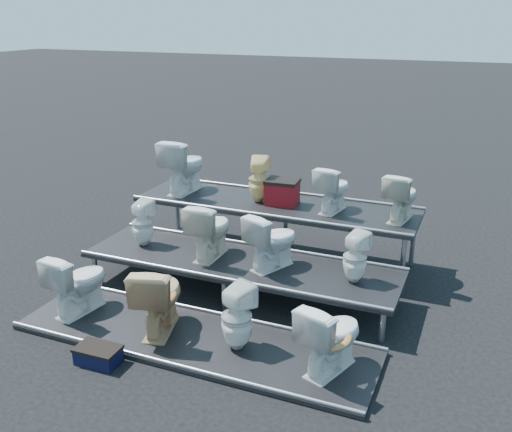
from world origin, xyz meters
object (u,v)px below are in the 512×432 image
at_px(toilet_5, 210,229).
at_px(toilet_8, 184,165).
at_px(red_crate, 282,194).
at_px(toilet_4, 142,223).
at_px(toilet_3, 331,336).
at_px(toilet_9, 259,179).
at_px(toilet_1, 159,297).
at_px(toilet_11, 401,196).
at_px(toilet_10, 333,189).
at_px(toilet_7, 355,257).
at_px(toilet_2, 237,317).
at_px(step_stool, 98,356).
at_px(toilet_6, 272,240).
at_px(toilet_0, 78,282).

height_order(toilet_5, toilet_8, toilet_8).
distance_m(toilet_8, red_crate, 1.66).
bearing_deg(toilet_4, toilet_3, 162.20).
bearing_deg(toilet_5, toilet_9, -96.85).
relative_size(toilet_1, toilet_11, 1.27).
bearing_deg(toilet_1, toilet_10, -131.26).
height_order(toilet_1, toilet_3, toilet_1).
distance_m(toilet_7, toilet_8, 3.36).
relative_size(toilet_10, red_crate, 1.47).
distance_m(toilet_9, red_crate, 0.41).
bearing_deg(toilet_2, toilet_11, -94.22).
bearing_deg(toilet_8, toilet_10, -177.63).
distance_m(toilet_5, toilet_9, 1.36).
relative_size(toilet_1, toilet_8, 0.99).
relative_size(toilet_1, toilet_3, 1.08).
height_order(toilet_2, toilet_9, toilet_9).
bearing_deg(toilet_8, step_stool, 105.76).
xyz_separation_m(toilet_1, toilet_2, (0.98, 0.00, -0.05)).
bearing_deg(toilet_6, toilet_8, -8.67).
distance_m(toilet_1, toilet_3, 2.03).
relative_size(toilet_5, toilet_9, 1.13).
distance_m(toilet_8, toilet_9, 1.27).
xyz_separation_m(toilet_5, toilet_10, (1.30, 1.30, 0.35)).
distance_m(toilet_6, toilet_8, 2.42).
distance_m(toilet_3, toilet_11, 2.71).
height_order(toilet_8, red_crate, toilet_8).
distance_m(toilet_1, toilet_7, 2.36).
xyz_separation_m(toilet_0, toilet_8, (0.04, 2.60, 0.83)).
bearing_deg(toilet_0, toilet_5, -122.69).
bearing_deg(toilet_9, toilet_1, 73.33).
bearing_deg(toilet_0, toilet_7, -148.48).
xyz_separation_m(toilet_6, toilet_8, (-1.99, 1.30, 0.46)).
relative_size(toilet_4, toilet_11, 0.98).
bearing_deg(toilet_4, toilet_1, 133.95).
bearing_deg(toilet_7, toilet_1, 55.39).
distance_m(toilet_8, toilet_11, 3.36).
xyz_separation_m(toilet_7, toilet_9, (-1.79, 1.30, 0.42)).
distance_m(toilet_3, toilet_7, 1.34).
distance_m(toilet_0, toilet_2, 2.12).
bearing_deg(step_stool, toilet_7, 40.87).
distance_m(toilet_0, toilet_7, 3.37).
distance_m(toilet_4, toilet_5, 1.05).
height_order(toilet_2, toilet_11, toilet_11).
relative_size(toilet_6, toilet_9, 1.08).
bearing_deg(toilet_7, toilet_11, -81.28).
distance_m(toilet_9, toilet_10, 1.14).
relative_size(toilet_9, step_stool, 1.48).
relative_size(toilet_10, step_stool, 1.45).
height_order(toilet_2, toilet_5, toilet_5).
height_order(toilet_10, toilet_11, toilet_11).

